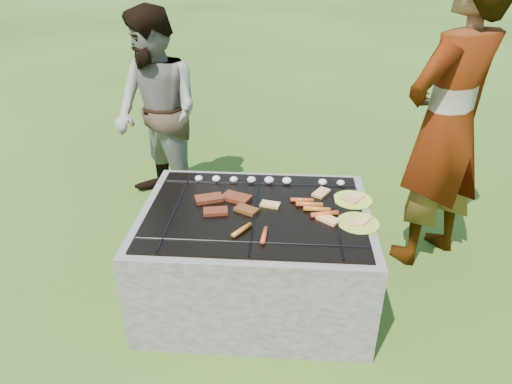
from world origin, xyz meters
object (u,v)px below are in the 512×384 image
plate_near (358,223)px  fire_pit (255,257)px  plate_far (352,200)px  bystander (157,114)px  cook (447,126)px

plate_near → fire_pit: bearing=170.3°
plate_far → bystander: bearing=145.9°
plate_near → cook: bearing=46.8°
cook → bystander: (-1.98, 0.58, -0.17)m
plate_near → bystander: (-1.40, 1.20, 0.18)m
plate_far → cook: 0.77m
fire_pit → cook: 1.42m
fire_pit → plate_near: bearing=-9.7°
fire_pit → plate_near: 0.66m
fire_pit → bystander: bystander is taller
plate_far → plate_near: bearing=-89.6°
plate_far → bystander: bystander is taller
fire_pit → plate_far: bearing=15.6°
fire_pit → plate_near: size_ratio=4.42×
plate_far → fire_pit: bearing=-164.4°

